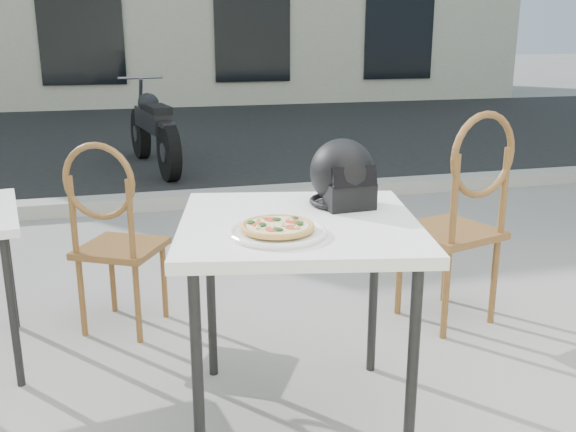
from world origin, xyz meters
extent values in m
plane|color=gray|center=(0.00, 0.00, 0.00)|extent=(80.00, 80.00, 0.00)
cube|color=black|center=(0.00, 7.00, 0.00)|extent=(30.00, 8.00, 0.00)
cube|color=#98968E|center=(0.00, 3.00, 0.06)|extent=(30.00, 0.25, 0.12)
cube|color=black|center=(-1.70, 10.98, 1.60)|extent=(1.60, 0.08, 2.20)
cube|color=black|center=(1.70, 10.98, 1.60)|extent=(1.60, 0.08, 2.20)
cube|color=black|center=(5.00, 10.98, 1.60)|extent=(1.60, 0.08, 2.20)
cube|color=white|center=(-0.54, -0.40, 0.80)|extent=(1.03, 1.03, 0.04)
cylinder|color=black|center=(-0.97, -0.68, 0.39)|extent=(0.05, 0.05, 0.78)
cylinder|color=black|center=(-0.27, -0.82, 0.39)|extent=(0.05, 0.05, 0.78)
cylinder|color=black|center=(-0.82, 0.02, 0.39)|extent=(0.05, 0.05, 0.78)
cylinder|color=black|center=(-0.12, -0.12, 0.39)|extent=(0.05, 0.05, 0.78)
cylinder|color=white|center=(-0.66, -0.56, 0.83)|extent=(0.41, 0.41, 0.01)
torus|color=white|center=(-0.66, -0.56, 0.84)|extent=(0.42, 0.42, 0.02)
cylinder|color=gold|center=(-0.66, -0.56, 0.85)|extent=(0.29, 0.29, 0.01)
torus|color=gold|center=(-0.66, -0.56, 0.86)|extent=(0.30, 0.30, 0.02)
cylinder|color=red|center=(-0.66, -0.56, 0.86)|extent=(0.26, 0.26, 0.00)
cylinder|color=beige|center=(-0.66, -0.56, 0.86)|extent=(0.25, 0.25, 0.00)
cylinder|color=#D94A26|center=(-0.61, -0.54, 0.86)|extent=(0.06, 0.06, 0.00)
cylinder|color=#D94A26|center=(-0.67, -0.50, 0.86)|extent=(0.06, 0.06, 0.00)
cylinder|color=#D94A26|center=(-0.72, -0.55, 0.86)|extent=(0.06, 0.06, 0.00)
cylinder|color=#D94A26|center=(-0.69, -0.61, 0.86)|extent=(0.06, 0.06, 0.00)
cylinder|color=#D94A26|center=(-0.62, -0.60, 0.86)|extent=(0.06, 0.06, 0.00)
ellipsoid|color=#183D16|center=(-0.65, -0.51, 0.86)|extent=(0.04, 0.03, 0.01)
ellipsoid|color=#183D16|center=(-0.72, -0.56, 0.86)|extent=(0.04, 0.04, 0.01)
ellipsoid|color=#183D16|center=(-0.59, -0.58, 0.86)|extent=(0.04, 0.04, 0.01)
ellipsoid|color=#183D16|center=(-0.68, -0.62, 0.86)|extent=(0.04, 0.04, 0.01)
ellipsoid|color=#183D16|center=(-0.59, -0.51, 0.86)|extent=(0.04, 0.04, 0.01)
ellipsoid|color=#183D16|center=(-0.75, -0.52, 0.86)|extent=(0.04, 0.04, 0.01)
cylinder|color=#CFC77E|center=(-0.65, -0.58, 0.87)|extent=(0.02, 0.02, 0.02)
cylinder|color=#CFC77E|center=(-0.72, -0.51, 0.87)|extent=(0.02, 0.02, 0.02)
cylinder|color=#CFC77E|center=(-0.61, -0.54, 0.87)|extent=(0.02, 0.02, 0.02)
cylinder|color=#CFC77E|center=(-0.69, -0.48, 0.87)|extent=(0.02, 0.02, 0.02)
cylinder|color=#CFC77E|center=(-0.61, -0.62, 0.87)|extent=(0.02, 0.02, 0.02)
cylinder|color=#CFC77E|center=(-0.74, -0.59, 0.87)|extent=(0.02, 0.02, 0.02)
cylinder|color=#CFC77E|center=(-0.57, -0.55, 0.87)|extent=(0.02, 0.02, 0.02)
cylinder|color=#CFC77E|center=(-0.69, -0.61, 0.87)|extent=(0.02, 0.02, 0.02)
ellipsoid|color=black|center=(-0.32, -0.23, 0.96)|extent=(0.27, 0.29, 0.26)
cube|color=black|center=(-0.31, -0.31, 0.88)|extent=(0.19, 0.11, 0.10)
torus|color=black|center=(-0.32, -0.23, 0.84)|extent=(0.28, 0.28, 0.02)
cube|color=black|center=(-0.31, -0.35, 0.96)|extent=(0.18, 0.05, 0.08)
cube|color=brown|center=(0.47, 0.29, 0.49)|extent=(0.54, 0.54, 0.04)
cylinder|color=brown|center=(0.59, 0.51, 0.24)|extent=(0.04, 0.04, 0.48)
cylinder|color=brown|center=(0.26, 0.41, 0.24)|extent=(0.04, 0.04, 0.48)
cylinder|color=brown|center=(0.69, 0.18, 0.24)|extent=(0.04, 0.04, 0.48)
cylinder|color=brown|center=(0.35, 0.08, 0.24)|extent=(0.04, 0.04, 0.48)
cylinder|color=brown|center=(0.69, 0.17, 0.71)|extent=(0.04, 0.04, 0.45)
cylinder|color=brown|center=(0.36, 0.07, 0.71)|extent=(0.04, 0.04, 0.45)
torus|color=brown|center=(0.52, 0.12, 0.92)|extent=(0.42, 0.15, 0.42)
cylinder|color=black|center=(-1.65, 0.14, 0.34)|extent=(0.04, 0.04, 0.69)
cylinder|color=black|center=(-1.75, 0.77, 0.34)|extent=(0.04, 0.04, 0.69)
cube|color=brown|center=(-1.19, 0.64, 0.43)|extent=(0.52, 0.52, 0.03)
cylinder|color=brown|center=(-0.98, 0.69, 0.21)|extent=(0.04, 0.04, 0.42)
cylinder|color=brown|center=(-1.25, 0.84, 0.21)|extent=(0.04, 0.04, 0.42)
cylinder|color=brown|center=(-1.13, 0.43, 0.21)|extent=(0.04, 0.04, 0.42)
cylinder|color=brown|center=(-1.39, 0.58, 0.21)|extent=(0.04, 0.04, 0.42)
cylinder|color=brown|center=(-1.13, 0.42, 0.63)|extent=(0.04, 0.04, 0.40)
cylinder|color=brown|center=(-1.40, 0.57, 0.63)|extent=(0.04, 0.04, 0.40)
torus|color=brown|center=(-1.27, 0.49, 0.81)|extent=(0.34, 0.21, 0.38)
cylinder|color=black|center=(-0.89, 5.45, 0.30)|extent=(0.22, 0.61, 0.60)
cylinder|color=slate|center=(-0.89, 5.45, 0.30)|extent=(0.17, 0.22, 0.20)
cylinder|color=black|center=(-0.66, 4.06, 0.30)|extent=(0.22, 0.61, 0.60)
cylinder|color=slate|center=(-0.66, 4.06, 0.30)|extent=(0.17, 0.22, 0.20)
cube|color=black|center=(-0.77, 4.76, 0.55)|extent=(0.35, 1.07, 0.22)
ellipsoid|color=black|center=(-0.80, 4.91, 0.72)|extent=(0.29, 0.45, 0.23)
cube|color=black|center=(-0.73, 4.46, 0.70)|extent=(0.28, 0.53, 0.08)
cylinder|color=slate|center=(-0.87, 5.37, 0.62)|extent=(0.10, 0.33, 0.72)
cylinder|color=slate|center=(-0.85, 5.25, 0.98)|extent=(0.52, 0.12, 0.03)
cube|color=black|center=(-0.66, 4.08, 0.58)|extent=(0.17, 0.24, 0.05)
camera|label=1|loc=(-1.17, -2.57, 1.48)|focal=40.00mm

